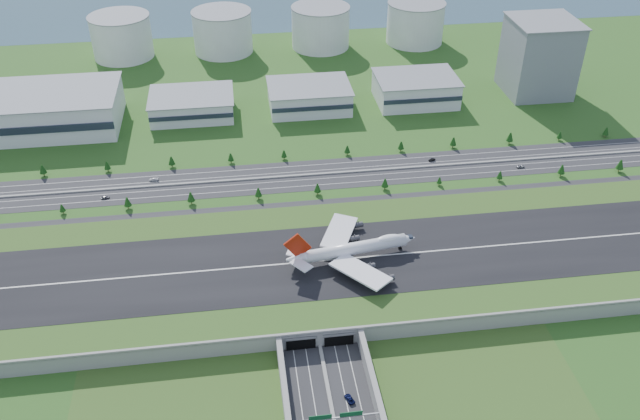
{
  "coord_description": "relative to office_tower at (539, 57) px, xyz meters",
  "views": [
    {
      "loc": [
        -29.04,
        -261.79,
        221.23
      ],
      "look_at": [
        11.73,
        35.0,
        14.8
      ],
      "focal_mm": 38.0,
      "sensor_mm": 36.0,
      "label": 1
    }
  ],
  "objects": [
    {
      "name": "car_2",
      "position": [
        -192.11,
        -276.48,
        -26.57
      ],
      "size": [
        4.37,
        6.35,
        1.61
      ],
      "primitive_type": "imported",
      "rotation": [
        0.0,
        0.0,
        3.46
      ],
      "color": "#0B1139",
      "rests_on": "ground"
    },
    {
      "name": "hangar_west",
      "position": [
        -370.0,
        -10.0,
        -15.0
      ],
      "size": [
        120.0,
        60.0,
        25.0
      ],
      "primitive_type": "cube",
      "color": "silver",
      "rests_on": "ground"
    },
    {
      "name": "hangar_mid_c",
      "position": [
        -95.0,
        -5.0,
        -18.0
      ],
      "size": [
        58.0,
        42.0,
        19.0
      ],
      "primitive_type": "cube",
      "color": "silver",
      "rests_on": "ground"
    },
    {
      "name": "sign_gantry_near",
      "position": [
        -200.0,
        -290.04,
        -20.55
      ],
      "size": [
        38.7,
        0.7,
        9.8
      ],
      "color": "gray",
      "rests_on": "ground"
    },
    {
      "name": "hangar_mid_a",
      "position": [
        -260.0,
        -5.0,
        -20.0
      ],
      "size": [
        58.0,
        42.0,
        15.0
      ],
      "primitive_type": "cube",
      "color": "silver",
      "rests_on": "ground"
    },
    {
      "name": "car_5",
      "position": [
        -106.31,
        -93.27,
        -26.63
      ],
      "size": [
        4.85,
        3.22,
        1.51
      ],
      "primitive_type": "imported",
      "rotation": [
        0.0,
        0.0,
        -1.18
      ],
      "color": "black",
      "rests_on": "ground"
    },
    {
      "name": "fuel_tank_a",
      "position": [
        -320.0,
        115.0,
        -10.0
      ],
      "size": [
        50.0,
        50.0,
        35.0
      ],
      "primitive_type": "cylinder",
      "color": "silver",
      "rests_on": "ground"
    },
    {
      "name": "office_tower",
      "position": [
        0.0,
        0.0,
        0.0
      ],
      "size": [
        46.0,
        46.0,
        55.0
      ],
      "primitive_type": "cube",
      "color": "gray",
      "rests_on": "ground"
    },
    {
      "name": "fuel_tank_c",
      "position": [
        -150.0,
        115.0,
        -10.0
      ],
      "size": [
        50.0,
        50.0,
        35.0
      ],
      "primitive_type": "cylinder",
      "color": "silver",
      "rests_on": "ground"
    },
    {
      "name": "north_expressway",
      "position": [
        -200.0,
        -100.0,
        -27.44
      ],
      "size": [
        560.0,
        36.0,
        0.12
      ],
      "primitive_type": "cube",
      "color": "#28282B",
      "rests_on": "ground"
    },
    {
      "name": "car_7",
      "position": [
        -282.47,
        -93.24,
        -26.53
      ],
      "size": [
        6.05,
        2.96,
        1.69
      ],
      "primitive_type": "imported",
      "rotation": [
        0.0,
        0.0,
        -1.67
      ],
      "color": "silver",
      "rests_on": "ground"
    },
    {
      "name": "ground",
      "position": [
        -200.0,
        -195.0,
        -27.5
      ],
      "size": [
        1200.0,
        1200.0,
        0.0
      ],
      "primitive_type": "plane",
      "color": "#234916",
      "rests_on": "ground"
    },
    {
      "name": "car_6",
      "position": [
        -52.86,
        -109.01,
        -26.66
      ],
      "size": [
        5.4,
        2.89,
        1.44
      ],
      "primitive_type": "imported",
      "rotation": [
        0.0,
        0.0,
        1.67
      ],
      "color": "#9D9DA2",
      "rests_on": "ground"
    },
    {
      "name": "airfield_deck",
      "position": [
        -200.0,
        -195.09,
        -23.38
      ],
      "size": [
        520.0,
        100.0,
        9.2
      ],
      "color": "gray",
      "rests_on": "ground"
    },
    {
      "name": "fuel_tank_d",
      "position": [
        -65.0,
        115.0,
        -10.0
      ],
      "size": [
        50.0,
        50.0,
        35.0
      ],
      "primitive_type": "cylinder",
      "color": "silver",
      "rests_on": "ground"
    },
    {
      "name": "boeing_747",
      "position": [
        -176.85,
        -194.87,
        -13.45
      ],
      "size": [
        68.82,
        64.61,
        21.36
      ],
      "rotation": [
        0.0,
        0.0,
        0.15
      ],
      "color": "white",
      "rests_on": "airfield_deck"
    },
    {
      "name": "hangar_mid_b",
      "position": [
        -175.0,
        -5.0,
        -19.0
      ],
      "size": [
        58.0,
        42.0,
        17.0
      ],
      "primitive_type": "cube",
      "color": "silver",
      "rests_on": "ground"
    },
    {
      "name": "fuel_tank_b",
      "position": [
        -235.0,
        115.0,
        -10.0
      ],
      "size": [
        50.0,
        50.0,
        35.0
      ],
      "primitive_type": "cylinder",
      "color": "silver",
      "rests_on": "ground"
    },
    {
      "name": "tree_row",
      "position": [
        -178.19,
        -99.72,
        -22.78
      ],
      "size": [
        506.88,
        48.67,
        8.42
      ],
      "color": "#3D2819",
      "rests_on": "ground"
    },
    {
      "name": "car_4",
      "position": [
        -309.44,
        -109.71,
        -26.55
      ],
      "size": [
        5.09,
        2.57,
        1.66
      ],
      "primitive_type": "imported",
      "rotation": [
        0.0,
        0.0,
        1.7
      ],
      "color": "slate",
      "rests_on": "ground"
    }
  ]
}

